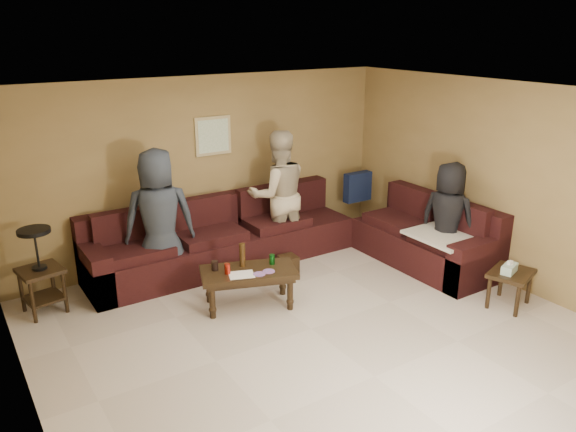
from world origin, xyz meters
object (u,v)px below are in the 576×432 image
object	(u,v)px
coffee_table	(248,275)
person_right	(447,219)
side_table_right	(510,276)
person_left	(159,220)
waste_bin	(288,266)
sectional_sofa	(296,242)
end_table_left	(40,269)
person_middle	(278,195)

from	to	relation	value
coffee_table	person_right	xyz separation A→B (m)	(2.62, -0.58, 0.36)
side_table_right	person_left	world-z (taller)	person_left
coffee_table	waste_bin	size ratio (longest dim) A/B	4.54
sectional_sofa	side_table_right	size ratio (longest dim) A/B	7.37
person_right	person_left	bearing A→B (deg)	43.90
end_table_left	person_left	world-z (taller)	person_left
waste_bin	person_right	xyz separation A→B (m)	(1.77, -1.04, 0.61)
waste_bin	person_left	world-z (taller)	person_left
sectional_sofa	person_left	size ratio (longest dim) A/B	2.65
end_table_left	person_right	bearing A→B (deg)	-20.18
person_left	person_middle	bearing A→B (deg)	-161.12
sectional_sofa	coffee_table	distance (m)	1.31
end_table_left	side_table_right	bearing A→B (deg)	-31.27
coffee_table	person_left	bearing A→B (deg)	121.53
side_table_right	waste_bin	bearing A→B (deg)	128.79
sectional_sofa	end_table_left	xyz separation A→B (m)	(-3.15, 0.45, 0.20)
sectional_sofa	waste_bin	bearing A→B (deg)	-140.98
coffee_table	person_right	distance (m)	2.70
person_left	waste_bin	bearing A→B (deg)	175.20
side_table_right	person_right	xyz separation A→B (m)	(0.08, 1.06, 0.37)
sectional_sofa	person_middle	xyz separation A→B (m)	(-0.02, 0.43, 0.57)
coffee_table	person_right	bearing A→B (deg)	-12.49
side_table_right	person_left	distance (m)	4.18
sectional_sofa	person_middle	bearing A→B (deg)	92.36
sectional_sofa	end_table_left	bearing A→B (deg)	171.89
sectional_sofa	person_left	distance (m)	1.87
coffee_table	sectional_sofa	bearing A→B (deg)	31.32
coffee_table	side_table_right	world-z (taller)	coffee_table
end_table_left	person_right	size ratio (longest dim) A/B	0.67
side_table_right	waste_bin	xyz separation A→B (m)	(-1.69, 2.10, -0.25)
person_right	end_table_left	bearing A→B (deg)	50.18
side_table_right	person_middle	bearing A→B (deg)	117.51
end_table_left	waste_bin	xyz separation A→B (m)	(2.87, -0.67, -0.39)
sectional_sofa	coffee_table	world-z (taller)	sectional_sofa
end_table_left	person_left	xyz separation A→B (m)	(1.39, -0.09, 0.35)
end_table_left	sectional_sofa	bearing A→B (deg)	-8.11
person_right	side_table_right	bearing A→B (deg)	155.84
side_table_right	coffee_table	bearing A→B (deg)	147.03
end_table_left	person_left	bearing A→B (deg)	-3.60
person_right	waste_bin	bearing A→B (deg)	40.01
person_left	person_middle	world-z (taller)	person_middle
sectional_sofa	waste_bin	size ratio (longest dim) A/B	17.51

